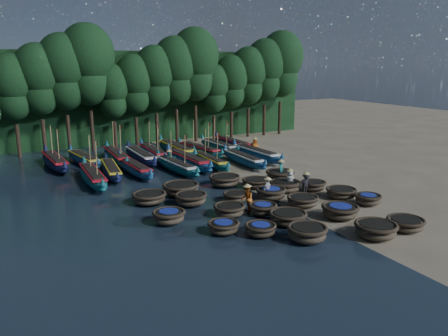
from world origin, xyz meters
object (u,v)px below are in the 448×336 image
coracle_15 (191,199)px  coracle_24 (280,175)px  long_boat_10 (84,159)px  long_boat_16 (219,146)px  coracle_22 (225,180)px  coracle_5 (223,227)px  coracle_8 (340,211)px  long_boat_6 (210,161)px  coracle_16 (235,197)px  coracle_2 (307,233)px  coracle_7 (288,217)px  coracle_21 (181,189)px  coracle_11 (229,210)px  coracle_13 (303,201)px  coracle_19 (314,185)px  long_boat_1 (93,176)px  fisherman_6 (255,147)px  long_boat_12 (140,156)px  long_boat_3 (134,168)px  fisherman_5 (169,159)px  fisherman_3 (306,183)px  coracle_4 (406,223)px  coracle_17 (271,193)px  coracle_6 (261,229)px  coracle_18 (285,186)px  long_boat_11 (116,156)px  long_boat_15 (199,150)px  coracle_14 (341,192)px  coracle_20 (149,198)px  coracle_3 (376,229)px  long_boat_13 (152,152)px  fisherman_2 (247,198)px  coracle_10 (169,216)px  long_boat_9 (55,161)px  long_boat_4 (176,166)px  long_boat_2 (111,170)px  long_boat_5 (188,160)px  fisherman_1 (281,170)px  long_boat_14 (176,149)px  coracle_23 (256,182)px  fisherman_0 (290,180)px

coracle_15 → coracle_24: bearing=14.4°
long_boat_10 → long_boat_16: long_boat_16 is taller
coracle_22 → long_boat_10: 14.20m
coracle_5 → coracle_8: 7.11m
long_boat_6 → coracle_16: bearing=-105.3°
long_boat_6 → coracle_2: bearing=-98.2°
coracle_5 → coracle_7: size_ratio=0.85×
coracle_21 → long_boat_16: long_boat_16 is taller
coracle_11 → coracle_13: size_ratio=0.88×
coracle_16 → coracle_19: size_ratio=0.84×
long_boat_1 → fisherman_6: 16.06m
coracle_7 → long_boat_12: long_boat_12 is taller
long_boat_3 → fisherman_5: 3.42m
coracle_21 → fisherman_3: fisherman_3 is taller
coracle_15 → coracle_4: bearing=-47.2°
long_boat_10 → long_boat_1: bearing=-103.4°
coracle_19 → long_boat_1: bearing=145.7°
coracle_17 → coracle_6: bearing=-128.6°
coracle_18 → fisherman_5: size_ratio=1.58×
long_boat_11 → long_boat_15: (7.96, -0.54, -0.04)m
coracle_14 → long_boat_15: size_ratio=0.27×
long_boat_3 → fisherman_3: size_ratio=4.55×
coracle_4 → coracle_15: coracle_15 is taller
coracle_20 → fisherman_3: bearing=-16.2°
coracle_3 → long_boat_13: 24.20m
coracle_16 → long_boat_10: 16.87m
long_boat_1 → fisherman_2: long_boat_1 is taller
coracle_10 → fisherman_6: (13.78, 13.24, 0.48)m
coracle_8 → long_boat_9: 24.57m
long_boat_4 → coracle_18: bearing=-67.3°
long_boat_6 → long_boat_2: bearing=176.5°
coracle_4 → coracle_19: 8.25m
coracle_4 → coracle_7: (-5.06, 3.66, 0.03)m
long_boat_5 → long_boat_15: 4.96m
long_boat_16 → fisherman_1: size_ratio=4.05×
long_boat_4 → fisherman_5: size_ratio=4.49×
long_boat_6 → long_boat_13: 6.54m
long_boat_14 → fisherman_3: fisherman_3 is taller
long_boat_3 → long_boat_15: 8.86m
coracle_18 → long_boat_9: bearing=131.5°
coracle_18 → coracle_23: (-1.24, 1.84, -0.06)m
long_boat_15 → fisherman_0: bearing=-97.6°
coracle_18 → coracle_17: bearing=-150.1°
coracle_19 → long_boat_13: bearing=112.7°
coracle_23 → long_boat_5: (-1.81, 8.24, 0.20)m
long_boat_12 → long_boat_11: bearing=157.3°
fisherman_1 → long_boat_4: bearing=88.5°
coracle_7 → coracle_23: coracle_7 is taller
coracle_7 → coracle_10: bearing=151.3°
coracle_20 → fisherman_0: fisherman_0 is taller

